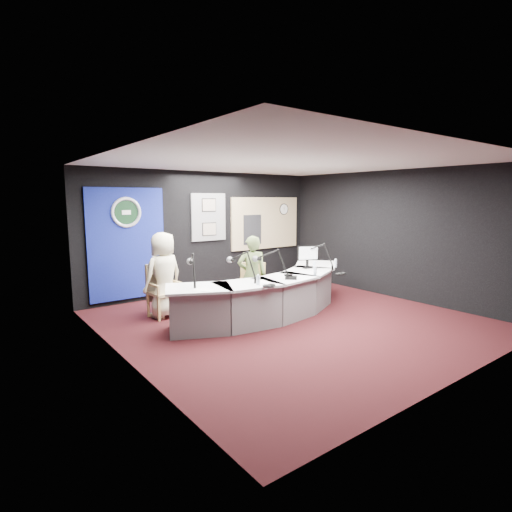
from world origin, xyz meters
TOP-DOWN VIEW (x-y plane):
  - ground at (0.00, 0.00)m, footprint 6.00×6.00m
  - ceiling at (0.00, 0.00)m, footprint 6.00×6.00m
  - wall_back at (0.00, 3.00)m, footprint 6.00×0.02m
  - wall_front at (0.00, -3.00)m, footprint 6.00×0.02m
  - wall_left at (-3.00, 0.00)m, footprint 0.02×6.00m
  - wall_right at (3.00, 0.00)m, footprint 0.02×6.00m
  - broadcast_desk at (-0.05, 0.55)m, footprint 4.50×1.90m
  - backdrop_panel at (-1.90, 2.97)m, footprint 1.60×0.05m
  - agency_seal at (-1.90, 2.93)m, footprint 0.63×0.07m
  - seal_center at (-1.90, 2.94)m, footprint 0.48×0.01m
  - pinboard at (0.05, 2.97)m, footprint 0.90×0.04m
  - framed_photo_upper at (0.05, 2.94)m, footprint 0.34×0.02m
  - framed_photo_lower at (0.05, 2.94)m, footprint 0.34×0.02m
  - booth_window_frame at (1.75, 2.97)m, footprint 2.12×0.06m
  - booth_glow at (1.75, 2.96)m, footprint 2.00×0.02m
  - equipment_rack at (1.30, 2.94)m, footprint 0.55×0.02m
  - wall_clock at (2.35, 2.94)m, footprint 0.28×0.01m
  - armchair_left at (-1.72, 1.60)m, footprint 0.61×0.61m
  - armchair_right at (-0.33, 0.76)m, footprint 0.79×0.79m
  - draped_jacket at (-1.72, 1.85)m, footprint 0.51×0.14m
  - person_man at (-1.72, 1.60)m, footprint 0.86×0.66m
  - person_woman at (-0.33, 0.76)m, footprint 0.65×0.57m
  - computer_monitor at (1.04, 0.68)m, footprint 0.38×0.19m
  - desk_phone at (0.02, 0.06)m, footprint 0.27×0.27m
  - headphones_near at (1.05, -0.20)m, footprint 0.20×0.20m
  - headphones_far at (-0.69, -0.20)m, footprint 0.20×0.20m
  - paper_stack at (-1.66, 0.25)m, footprint 0.35×0.37m
  - notepad at (-0.55, 0.18)m, footprint 0.25×0.33m
  - boom_mic_a at (-1.59, 0.72)m, footprint 0.35×0.70m
  - boom_mic_b at (-0.77, 0.45)m, footprint 0.23×0.73m
  - boom_mic_c at (-0.22, 0.32)m, footprint 0.43×0.66m
  - boom_mic_d at (1.15, 0.50)m, footprint 0.39×0.68m
  - water_bottles at (0.43, 0.26)m, footprint 2.41×0.56m

SIDE VIEW (x-z plane):
  - ground at x=0.00m, z-range 0.00..0.00m
  - broadcast_desk at x=-0.05m, z-range 0.00..0.75m
  - armchair_right at x=-0.33m, z-range 0.00..1.00m
  - armchair_left at x=-1.72m, z-range 0.00..1.00m
  - draped_jacket at x=-1.72m, z-range 0.27..0.97m
  - person_woman at x=-0.33m, z-range 0.00..1.50m
  - paper_stack at x=-1.66m, z-range 0.75..0.75m
  - notepad at x=-0.55m, z-range 0.75..0.75m
  - headphones_near at x=1.05m, z-range 0.75..0.78m
  - headphones_far at x=-0.69m, z-range 0.75..0.78m
  - desk_phone at x=0.02m, z-range 0.75..0.80m
  - person_man at x=-1.72m, z-range 0.00..1.58m
  - water_bottles at x=0.43m, z-range 0.75..0.93m
  - boom_mic_a at x=-1.59m, z-range 0.75..1.35m
  - boom_mic_b at x=-0.77m, z-range 0.75..1.35m
  - boom_mic_c at x=-0.22m, z-range 0.75..1.35m
  - boom_mic_d at x=1.15m, z-range 0.75..1.35m
  - computer_monitor at x=1.04m, z-range 0.93..1.21m
  - backdrop_panel at x=-1.90m, z-range 0.10..2.40m
  - wall_back at x=0.00m, z-range 0.00..2.80m
  - wall_front at x=0.00m, z-range 0.00..2.80m
  - wall_left at x=-3.00m, z-range 0.00..2.80m
  - wall_right at x=3.00m, z-range 0.00..2.80m
  - equipment_rack at x=1.30m, z-range 1.03..1.78m
  - framed_photo_lower at x=0.05m, z-range 1.33..1.60m
  - booth_window_frame at x=1.75m, z-range 0.89..2.21m
  - booth_glow at x=1.75m, z-range 0.95..2.15m
  - pinboard at x=0.05m, z-range 1.20..2.30m
  - agency_seal at x=-1.90m, z-range 1.58..2.21m
  - seal_center at x=-1.90m, z-range 1.66..2.14m
  - wall_clock at x=2.35m, z-range 1.76..2.04m
  - framed_photo_upper at x=0.05m, z-range 1.89..2.17m
  - ceiling at x=0.00m, z-range 2.79..2.81m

